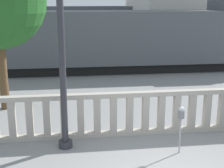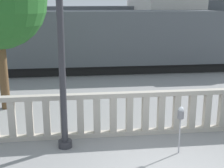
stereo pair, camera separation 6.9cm
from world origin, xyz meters
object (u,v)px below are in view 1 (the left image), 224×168
lamppost (61,43)px  train_near (109,40)px  train_far (49,25)px  parking_meter (181,116)px

lamppost → train_near: lamppost is taller
train_near → train_far: train_far is taller
parking_meter → train_near: (-0.62, 10.80, 0.79)m
train_near → train_far: 12.17m
parking_meter → train_far: bearing=102.1°
lamppost → train_near: bearing=76.2°
parking_meter → train_near: train_near is taller
lamppost → train_near: size_ratio=0.27×
parking_meter → train_near: bearing=93.3°
lamppost → parking_meter: (3.09, -0.75, -1.89)m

